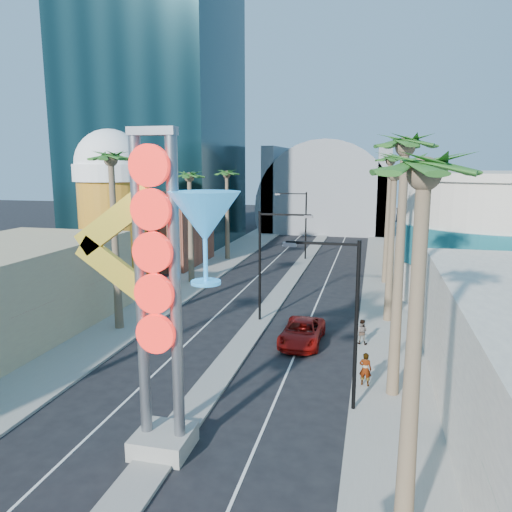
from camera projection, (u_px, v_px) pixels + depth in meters
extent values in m
plane|color=black|center=(128.00, 499.00, 17.02)|extent=(240.00, 240.00, 0.00)
cube|color=gray|center=(204.00, 271.00, 52.64)|extent=(5.00, 100.00, 0.15)
cube|color=gray|center=(390.00, 281.00, 48.31)|extent=(5.00, 100.00, 0.15)
cube|color=gray|center=(297.00, 270.00, 53.34)|extent=(1.60, 84.00, 0.15)
cube|color=black|center=(154.00, 60.00, 67.19)|extent=(20.00, 20.00, 50.00)
cube|color=brown|center=(158.00, 229.00, 56.28)|extent=(10.00, 10.00, 8.00)
cube|color=tan|center=(446.00, 218.00, 58.35)|extent=(10.00, 20.00, 10.00)
cylinder|color=#B67C18|center=(113.00, 229.00, 48.67)|extent=(6.40, 6.40, 10.00)
cylinder|color=white|center=(110.00, 173.00, 47.68)|extent=(7.00, 7.00, 1.60)
sphere|color=white|center=(110.00, 164.00, 47.54)|extent=(6.60, 6.60, 6.60)
cylinder|color=#B3A798|center=(502.00, 241.00, 40.68)|extent=(16.00, 16.00, 10.00)
cylinder|color=teal|center=(502.00, 241.00, 40.68)|extent=(16.60, 16.60, 3.00)
cylinder|color=#B3A798|center=(508.00, 176.00, 39.71)|extent=(16.60, 16.60, 0.60)
cylinder|color=slate|center=(328.00, 207.00, 85.14)|extent=(22.00, 16.00, 22.00)
cube|color=slate|center=(277.00, 188.00, 86.64)|extent=(2.00, 16.00, 14.00)
cube|color=slate|center=(383.00, 190.00, 82.53)|extent=(2.00, 16.00, 14.00)
cube|color=gray|center=(164.00, 441.00, 19.81)|extent=(2.20, 2.20, 0.80)
cylinder|color=slate|center=(141.00, 291.00, 18.86)|extent=(0.44, 0.44, 12.00)
cylinder|color=slate|center=(176.00, 294.00, 18.54)|extent=(0.44, 0.44, 12.00)
cube|color=slate|center=(152.00, 131.00, 17.62)|extent=(1.80, 0.50, 0.30)
cylinder|color=red|center=(149.00, 165.00, 17.50)|extent=(1.50, 0.25, 1.50)
cylinder|color=red|center=(151.00, 210.00, 17.79)|extent=(1.50, 0.25, 1.50)
cylinder|color=red|center=(152.00, 252.00, 18.07)|extent=(1.50, 0.25, 1.50)
cylinder|color=red|center=(154.00, 294.00, 18.35)|extent=(1.50, 0.25, 1.50)
cylinder|color=red|center=(156.00, 334.00, 18.64)|extent=(1.50, 0.25, 1.50)
cube|color=yellow|center=(116.00, 220.00, 18.57)|extent=(3.47, 0.25, 2.80)
cube|color=yellow|center=(118.00, 272.00, 18.93)|extent=(3.47, 0.25, 2.80)
cone|color=#268FDC|center=(205.00, 217.00, 17.73)|extent=(2.60, 2.60, 1.80)
cylinder|color=#268FDC|center=(205.00, 261.00, 18.03)|extent=(0.16, 0.16, 1.60)
cylinder|color=#268FDC|center=(206.00, 282.00, 18.17)|extent=(1.10, 1.10, 0.12)
cylinder|color=black|center=(260.00, 267.00, 35.41)|extent=(0.18, 0.18, 8.00)
cube|color=black|center=(285.00, 215.00, 34.31)|extent=(3.60, 0.12, 0.12)
cube|color=slate|center=(308.00, 217.00, 33.96)|extent=(0.60, 0.25, 0.18)
cylinder|color=black|center=(306.00, 226.00, 58.36)|extent=(0.18, 0.18, 8.00)
cube|color=black|center=(291.00, 194.00, 58.08)|extent=(3.60, 0.12, 0.12)
cube|color=slate|center=(278.00, 194.00, 58.46)|extent=(0.60, 0.25, 0.18)
cylinder|color=black|center=(356.00, 329.00, 22.29)|extent=(0.18, 0.18, 8.00)
cube|color=black|center=(322.00, 243.00, 21.97)|extent=(3.24, 0.12, 0.12)
cube|color=slate|center=(290.00, 244.00, 22.31)|extent=(0.60, 0.25, 0.18)
cylinder|color=brown|center=(115.00, 247.00, 33.32)|extent=(0.40, 0.40, 11.50)
sphere|color=#1B511B|center=(111.00, 160.00, 32.27)|extent=(2.40, 2.40, 2.40)
cylinder|color=brown|center=(190.00, 231.00, 46.85)|extent=(0.40, 0.40, 10.00)
sphere|color=#1B511B|center=(189.00, 177.00, 45.93)|extent=(2.40, 2.40, 2.40)
cylinder|color=brown|center=(227.00, 218.00, 58.32)|extent=(0.40, 0.40, 10.00)
sphere|color=#1B511B|center=(227.00, 175.00, 57.41)|extent=(2.40, 2.40, 2.40)
cylinder|color=brown|center=(412.00, 373.00, 13.96)|extent=(0.40, 0.40, 11.00)
sphere|color=#1B511B|center=(424.00, 174.00, 12.95)|extent=(2.40, 2.40, 2.40)
cylinder|color=brown|center=(398.00, 277.00, 23.43)|extent=(0.40, 0.40, 12.00)
sphere|color=#1B511B|center=(405.00, 147.00, 22.33)|extent=(2.40, 2.40, 2.40)
cylinder|color=brown|center=(391.00, 250.00, 35.04)|extent=(0.40, 0.40, 10.50)
sphere|color=#1B511B|center=(395.00, 175.00, 34.08)|extent=(2.40, 2.40, 2.40)
cylinder|color=brown|center=(388.00, 224.00, 46.43)|extent=(0.40, 0.40, 11.50)
sphere|color=#1B511B|center=(391.00, 161.00, 45.37)|extent=(2.40, 2.40, 2.40)
imported|color=#9D0F0C|center=(302.00, 332.00, 31.57)|extent=(2.57, 5.39, 1.48)
imported|color=gray|center=(365.00, 369.00, 25.23)|extent=(0.70, 0.52, 1.74)
imported|color=gray|center=(361.00, 332.00, 31.08)|extent=(0.84, 0.69, 1.58)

